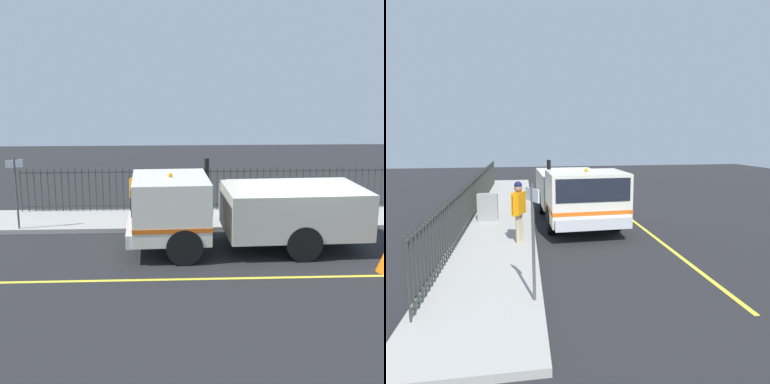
{
  "view_description": "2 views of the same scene",
  "coord_description": "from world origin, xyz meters",
  "views": [
    {
      "loc": [
        -13.47,
        3.6,
        4.79
      ],
      "look_at": [
        1.59,
        2.9,
        1.37
      ],
      "focal_mm": 48.02,
      "sensor_mm": 36.0,
      "label": 1
    },
    {
      "loc": [
        2.27,
        14.48,
        3.24
      ],
      "look_at": [
        0.45,
        3.07,
        1.36
      ],
      "focal_mm": 32.03,
      "sensor_mm": 36.0,
      "label": 2
    }
  ],
  "objects": [
    {
      "name": "lane_marking",
      "position": [
        -1.88,
        0.0,
        0.0
      ],
      "size": [
        0.12,
        18.53,
        0.01
      ],
      "primitive_type": "cube",
      "color": "yellow",
      "rests_on": "ground"
    },
    {
      "name": "iron_fence",
      "position": [
        4.22,
        0.0,
        0.9
      ],
      "size": [
        0.04,
        17.53,
        1.5
      ],
      "color": "#2D332D",
      "rests_on": "sidewalk_slab"
    },
    {
      "name": "utility_cabinet",
      "position": [
        3.62,
        1.65,
        0.64
      ],
      "size": [
        0.73,
        0.38,
        1.0
      ],
      "primitive_type": "cube",
      "color": "gray",
      "rests_on": "sidewalk_slab"
    },
    {
      "name": "sidewalk_slab",
      "position": [
        3.18,
        0.0,
        0.07
      ],
      "size": [
        2.44,
        20.58,
        0.14
      ],
      "primitive_type": "cube",
      "color": "#A3A099",
      "rests_on": "ground"
    },
    {
      "name": "work_truck",
      "position": [
        0.32,
        1.85,
        1.21
      ],
      "size": [
        2.74,
        6.67,
        2.42
      ],
      "rotation": [
        0.0,
        0.0,
        0.04
      ],
      "color": "silver",
      "rests_on": "ground"
    },
    {
      "name": "worker_standing",
      "position": [
        2.44,
        4.55,
        1.25
      ],
      "size": [
        0.42,
        0.61,
        1.82
      ],
      "rotation": [
        0.0,
        0.0,
        -2.0
      ],
      "color": "orange",
      "rests_on": "sidewalk_slab"
    },
    {
      "name": "ground_plane",
      "position": [
        0.0,
        0.0,
        0.0
      ],
      "size": [
        45.29,
        45.29,
        0.0
      ],
      "primitive_type": "plane",
      "color": "#232326",
      "rests_on": "ground"
    },
    {
      "name": "street_sign",
      "position": [
        2.13,
        8.28,
        1.55
      ],
      "size": [
        0.24,
        0.46,
        2.25
      ],
      "color": "#4C4C4C",
      "rests_on": "sidewalk_slab"
    }
  ]
}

